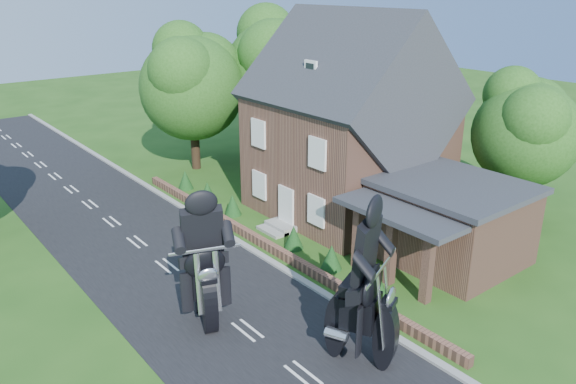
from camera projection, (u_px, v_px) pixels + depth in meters
ground at (247, 331)px, 19.37m from camera, size 120.00×120.00×0.00m
road at (247, 330)px, 19.36m from camera, size 7.00×80.00×0.02m
kerb at (326, 295)px, 21.47m from camera, size 0.30×80.00×0.12m
garden_wall at (263, 243)px, 25.47m from camera, size 0.30×22.00×0.40m
house at (349, 129)px, 28.36m from camera, size 9.54×8.64×10.24m
annex at (448, 220)px, 23.91m from camera, size 7.05×5.94×3.44m
tree_annex_side at (529, 124)px, 27.78m from camera, size 5.64×5.20×7.48m
tree_house_right at (393, 91)px, 33.58m from camera, size 6.51×6.00×8.40m
tree_behind_house at (283, 64)px, 37.29m from camera, size 7.81×7.20×10.08m
tree_behind_left at (196, 78)px, 34.68m from camera, size 6.94×6.40×9.16m
shrub_a at (376, 280)px, 21.53m from camera, size 0.90×0.90×1.10m
shrub_b at (331, 257)px, 23.36m from camera, size 0.90×0.90×1.10m
shrub_c at (294, 237)px, 25.20m from camera, size 0.90×0.90×1.10m
shrub_d at (233, 205)px, 28.86m from camera, size 0.90×0.90×1.10m
shrub_e at (208, 191)px, 30.70m from camera, size 0.90×0.90×1.10m
shrub_f at (185, 180)px, 32.53m from camera, size 0.90×0.90×1.10m
motorcycle_lead at (361, 337)px, 17.58m from camera, size 1.17×1.84×1.69m
motorcycle_follow at (206, 304)px, 19.59m from camera, size 0.93×1.66×1.51m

